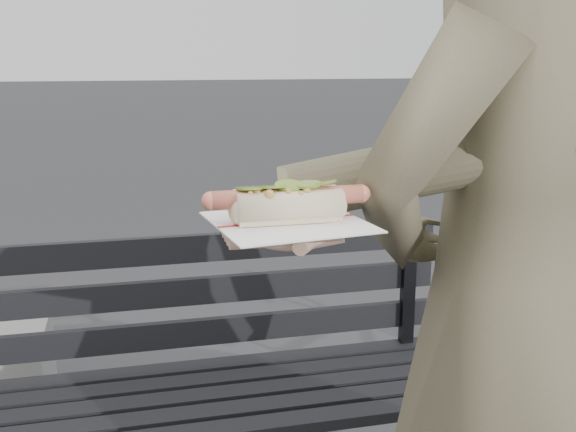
# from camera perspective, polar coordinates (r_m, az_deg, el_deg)

# --- Properties ---
(park_bench) EXTENTS (1.50, 0.44, 0.88)m
(park_bench) POSITION_cam_1_polar(r_m,az_deg,el_deg) (1.94, -8.03, -12.62)
(park_bench) COLOR black
(park_bench) RESTS_ON ground
(person) EXTENTS (0.79, 0.66, 1.84)m
(person) POSITION_cam_1_polar(r_m,az_deg,el_deg) (1.22, 18.11, -8.92)
(person) COLOR brown
(person) RESTS_ON ground
(held_hotdog) EXTENTS (0.64, 0.32, 0.20)m
(held_hotdog) POSITION_cam_1_polar(r_m,az_deg,el_deg) (1.01, 10.15, 3.39)
(held_hotdog) COLOR brown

